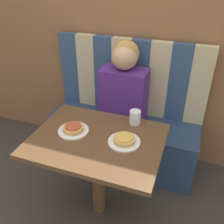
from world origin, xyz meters
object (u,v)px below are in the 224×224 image
at_px(plate_left, 73,131).
at_px(drinking_cup, 135,117).
at_px(person, 124,84).
at_px(plate_right, 124,142).
at_px(pizza_right, 124,139).
at_px(pizza_left, 73,128).

relative_size(plate_left, drinking_cup, 2.09).
bearing_deg(plate_left, person, 72.40).
bearing_deg(drinking_cup, plate_right, -91.25).
height_order(person, plate_right, person).
xyz_separation_m(person, plate_left, (-0.19, -0.58, -0.13)).
bearing_deg(person, drinking_cup, -60.77).
bearing_deg(drinking_cup, person, 119.23).
distance_m(plate_left, drinking_cup, 0.45).
distance_m(plate_right, pizza_right, 0.02).
height_order(plate_left, pizza_left, pizza_left).
bearing_deg(pizza_right, drinking_cup, 88.75).
distance_m(person, drinking_cup, 0.40).
relative_size(person, pizza_left, 5.00).
xyz_separation_m(plate_left, plate_right, (0.37, 0.00, 0.00)).
height_order(person, plate_left, person).
bearing_deg(pizza_right, plate_left, 180.00).
height_order(plate_left, pizza_right, pizza_right).
bearing_deg(plate_right, pizza_right, 0.00).
relative_size(plate_left, pizza_right, 1.48).
xyz_separation_m(person, pizza_left, (-0.19, -0.58, -0.10)).
height_order(pizza_right, drinking_cup, drinking_cup).
bearing_deg(plate_left, pizza_right, 0.00).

